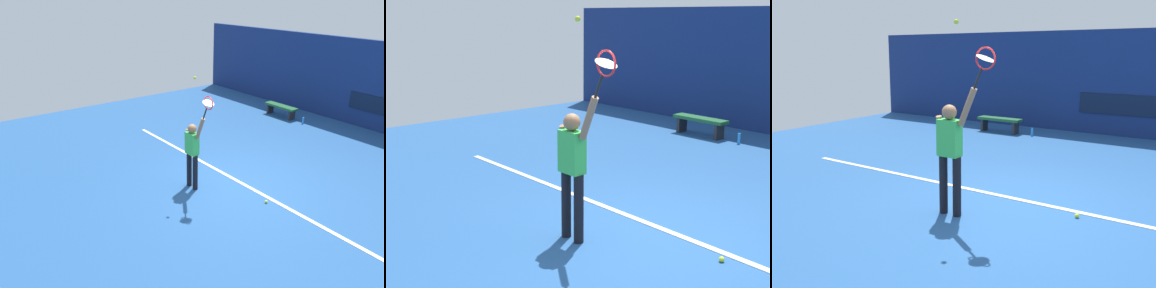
% 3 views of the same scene
% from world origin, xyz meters
% --- Properties ---
extents(ground_plane, '(18.00, 18.00, 0.00)m').
position_xyz_m(ground_plane, '(0.00, 0.00, 0.00)').
color(ground_plane, '#23518C').
extents(court_baseline, '(10.00, 0.10, 0.01)m').
position_xyz_m(court_baseline, '(0.00, 0.33, 0.01)').
color(court_baseline, white).
rests_on(court_baseline, ground_plane).
extents(tennis_player, '(0.72, 0.31, 1.96)m').
position_xyz_m(tennis_player, '(-0.51, -0.81, 1.01)').
color(tennis_player, black).
rests_on(tennis_player, ground_plane).
extents(tennis_racket, '(0.41, 0.27, 0.62)m').
position_xyz_m(tennis_racket, '(0.07, -0.81, 2.32)').
color(tennis_racket, black).
extents(tennis_ball, '(0.07, 0.07, 0.07)m').
position_xyz_m(tennis_ball, '(-0.37, -0.85, 2.84)').
color(tennis_ball, '#CCE033').
extents(court_bench, '(1.40, 0.36, 0.45)m').
position_xyz_m(court_bench, '(-3.14, 5.48, 0.34)').
color(court_bench, '#1E592D').
rests_on(court_bench, ground_plane).
extents(water_bottle, '(0.07, 0.07, 0.24)m').
position_xyz_m(water_bottle, '(-2.04, 5.48, 0.12)').
color(water_bottle, '#338CD8').
rests_on(water_bottle, ground_plane).
extents(spare_ball, '(0.07, 0.07, 0.07)m').
position_xyz_m(spare_ball, '(1.16, 0.12, 0.03)').
color(spare_ball, '#CCE033').
rests_on(spare_ball, ground_plane).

